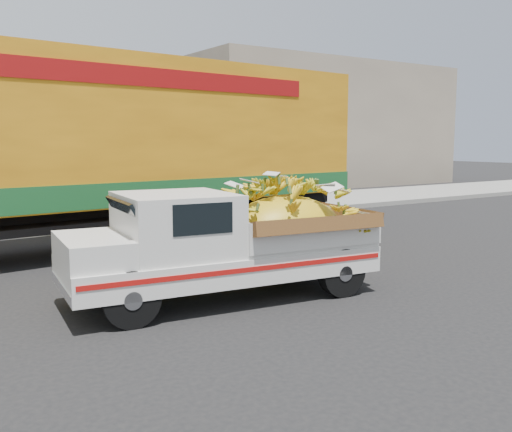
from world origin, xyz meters
TOP-DOWN VIEW (x-y plane):
  - ground at (0.00, 0.00)m, footprint 100.00×100.00m
  - curb at (0.00, 6.61)m, footprint 60.00×0.25m
  - sidewalk at (0.00, 8.71)m, footprint 60.00×4.00m
  - building_right at (14.00, 15.61)m, footprint 14.00×6.00m
  - pickup_truck at (-0.62, -0.40)m, footprint 4.43×2.04m
  - semi_trailer at (-1.04, 4.16)m, footprint 12.04×3.71m

SIDE VIEW (x-z plane):
  - ground at x=0.00m, z-range 0.00..0.00m
  - sidewalk at x=0.00m, z-range 0.00..0.14m
  - curb at x=0.00m, z-range 0.00..0.15m
  - pickup_truck at x=-0.62m, z-range 0.06..1.55m
  - semi_trailer at x=-1.04m, z-range 0.22..4.02m
  - building_right at x=14.00m, z-range 0.00..6.00m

